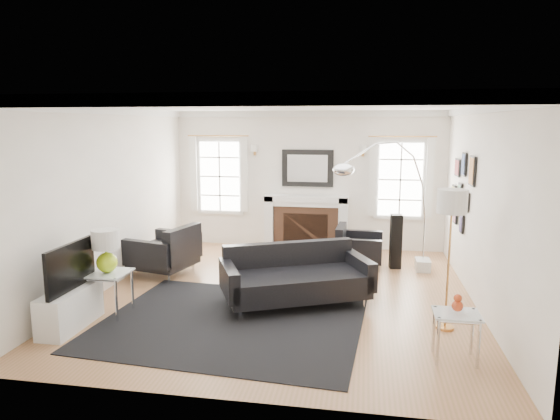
% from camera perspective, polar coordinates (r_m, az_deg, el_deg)
% --- Properties ---
extents(floor, '(6.00, 6.00, 0.00)m').
position_cam_1_polar(floor, '(7.65, 0.48, -9.55)').
color(floor, '#9A6D40').
rests_on(floor, ground).
extents(back_wall, '(5.50, 0.04, 2.80)m').
position_cam_1_polar(back_wall, '(10.26, 3.18, 3.42)').
color(back_wall, white).
rests_on(back_wall, floor).
extents(front_wall, '(5.50, 0.04, 2.80)m').
position_cam_1_polar(front_wall, '(4.43, -5.75, -5.09)').
color(front_wall, white).
rests_on(front_wall, floor).
extents(left_wall, '(0.04, 6.00, 2.80)m').
position_cam_1_polar(left_wall, '(8.21, -18.83, 1.31)').
color(left_wall, white).
rests_on(left_wall, floor).
extents(right_wall, '(0.04, 6.00, 2.80)m').
position_cam_1_polar(right_wall, '(7.39, 22.04, 0.24)').
color(right_wall, white).
rests_on(right_wall, floor).
extents(ceiling, '(5.50, 6.00, 0.02)m').
position_cam_1_polar(ceiling, '(7.23, 0.51, 11.89)').
color(ceiling, white).
rests_on(ceiling, back_wall).
extents(crown_molding, '(5.50, 6.00, 0.12)m').
position_cam_1_polar(crown_molding, '(7.22, 0.51, 11.42)').
color(crown_molding, white).
rests_on(crown_molding, back_wall).
extents(fireplace, '(1.70, 0.69, 1.11)m').
position_cam_1_polar(fireplace, '(10.18, 3.00, -1.51)').
color(fireplace, white).
rests_on(fireplace, floor).
extents(mantel_mirror, '(1.05, 0.07, 0.75)m').
position_cam_1_polar(mantel_mirror, '(10.19, 3.17, 4.79)').
color(mantel_mirror, black).
rests_on(mantel_mirror, back_wall).
extents(window_left, '(1.24, 0.15, 1.62)m').
position_cam_1_polar(window_left, '(10.57, -6.89, 3.87)').
color(window_left, white).
rests_on(window_left, back_wall).
extents(window_right, '(1.24, 0.15, 1.62)m').
position_cam_1_polar(window_right, '(10.16, 13.60, 3.43)').
color(window_right, white).
rests_on(window_right, back_wall).
extents(gallery_wall, '(0.04, 1.73, 1.29)m').
position_cam_1_polar(gallery_wall, '(8.62, 20.09, 2.53)').
color(gallery_wall, black).
rests_on(gallery_wall, right_wall).
extents(tv_unit, '(0.35, 1.00, 1.09)m').
position_cam_1_polar(tv_unit, '(6.87, -22.85, -9.73)').
color(tv_unit, white).
rests_on(tv_unit, floor).
extents(area_rug, '(3.50, 2.99, 0.01)m').
position_cam_1_polar(area_rug, '(6.66, -5.53, -12.57)').
color(area_rug, black).
rests_on(area_rug, floor).
extents(sofa, '(2.26, 1.70, 0.67)m').
position_cam_1_polar(sofa, '(7.19, 1.70, -7.76)').
color(sofa, black).
rests_on(sofa, floor).
extents(armchair_left, '(1.15, 1.23, 0.70)m').
position_cam_1_polar(armchair_left, '(8.71, -12.83, -4.70)').
color(armchair_left, black).
rests_on(armchair_left, floor).
extents(armchair_right, '(0.84, 0.93, 0.60)m').
position_cam_1_polar(armchair_right, '(9.14, 8.76, -4.26)').
color(armchair_right, black).
rests_on(armchair_right, floor).
extents(coffee_table, '(0.89, 0.89, 0.39)m').
position_cam_1_polar(coffee_table, '(8.30, -1.49, -5.40)').
color(coffee_table, silver).
rests_on(coffee_table, floor).
extents(side_table_left, '(0.53, 0.53, 0.59)m').
position_cam_1_polar(side_table_left, '(7.10, -19.06, -7.59)').
color(side_table_left, silver).
rests_on(side_table_left, floor).
extents(nesting_table, '(0.49, 0.41, 0.54)m').
position_cam_1_polar(nesting_table, '(5.82, 19.50, -12.11)').
color(nesting_table, silver).
rests_on(nesting_table, floor).
extents(gourd_lamp, '(0.36, 0.36, 0.58)m').
position_cam_1_polar(gourd_lamp, '(6.99, -19.26, -4.11)').
color(gourd_lamp, '#B6DE1B').
rests_on(gourd_lamp, side_table_left).
extents(orange_vase, '(0.12, 0.12, 0.19)m').
position_cam_1_polar(orange_vase, '(5.74, 19.62, -10.07)').
color(orange_vase, '#C53E19').
rests_on(orange_vase, nesting_table).
extents(arc_floor_lamp, '(1.66, 1.53, 2.35)m').
position_cam_1_polar(arc_floor_lamp, '(8.28, 12.08, 0.77)').
color(arc_floor_lamp, silver).
rests_on(arc_floor_lamp, floor).
extents(stick_floor_lamp, '(0.36, 0.36, 1.76)m').
position_cam_1_polar(stick_floor_lamp, '(6.35, 19.05, 0.14)').
color(stick_floor_lamp, '#C88C45').
rests_on(stick_floor_lamp, floor).
extents(speaker_tower, '(0.22, 0.22, 0.97)m').
position_cam_1_polar(speaker_tower, '(9.09, 13.09, -3.51)').
color(speaker_tower, black).
rests_on(speaker_tower, floor).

